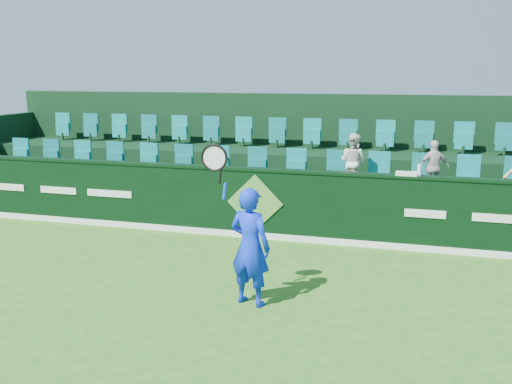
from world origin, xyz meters
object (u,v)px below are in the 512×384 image
(towel, at_px, (406,174))
(spectator_left, at_px, (353,162))
(spectator_middle, at_px, (434,168))
(drinks_bottle, at_px, (419,170))
(tennis_player, at_px, (250,245))

(towel, bearing_deg, spectator_left, 133.51)
(spectator_middle, distance_m, towel, 1.22)
(drinks_bottle, bearing_deg, spectator_left, 138.80)
(tennis_player, bearing_deg, drinks_bottle, 55.59)
(spectator_left, bearing_deg, spectator_middle, -155.41)
(spectator_left, xyz_separation_m, drinks_bottle, (1.28, -1.12, 0.08))
(drinks_bottle, bearing_deg, spectator_middle, 76.55)
(spectator_left, relative_size, towel, 3.10)
(tennis_player, relative_size, towel, 6.06)
(spectator_left, xyz_separation_m, spectator_middle, (1.55, 0.00, -0.04))
(spectator_middle, bearing_deg, spectator_left, -23.29)
(towel, xyz_separation_m, drinks_bottle, (0.22, 0.00, 0.08))
(tennis_player, height_order, spectator_middle, tennis_player)
(tennis_player, xyz_separation_m, towel, (1.95, 3.16, 0.54))
(towel, height_order, drinks_bottle, drinks_bottle)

